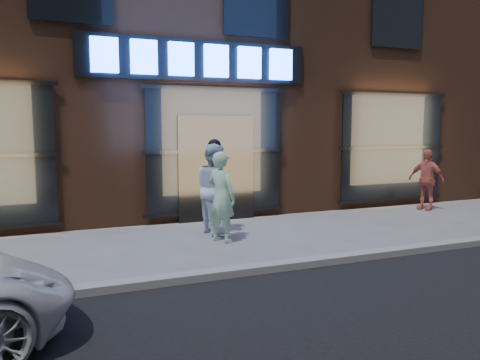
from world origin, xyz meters
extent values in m
plane|color=slate|center=(0.00, 0.00, 0.00)|extent=(90.00, 90.00, 0.00)
cube|color=gray|center=(0.00, 0.00, 0.06)|extent=(60.00, 0.25, 0.12)
cube|color=#54301E|center=(0.00, 8.00, 5.00)|extent=(30.00, 8.00, 10.00)
cube|color=black|center=(-0.40, 3.95, 3.60)|extent=(5.20, 0.06, 0.90)
cube|color=black|center=(0.00, 3.92, 1.20)|extent=(1.80, 0.10, 2.40)
cube|color=#FFBF72|center=(0.00, 3.98, 1.60)|extent=(3.00, 0.04, 2.60)
cube|color=black|center=(0.00, 3.94, 1.60)|extent=(3.20, 0.06, 2.80)
cube|color=#FFBF72|center=(5.00, 3.98, 1.60)|extent=(3.00, 0.04, 2.60)
cube|color=black|center=(5.00, 3.94, 1.60)|extent=(3.20, 0.06, 2.80)
cube|color=black|center=(1.00, 3.94, 5.00)|extent=(1.60, 0.06, 1.60)
cube|color=black|center=(5.00, 3.94, 5.00)|extent=(1.60, 0.06, 1.60)
cube|color=#2659FF|center=(-2.40, 3.88, 3.60)|extent=(0.55, 0.12, 0.70)
cube|color=#2659FF|center=(-1.60, 3.88, 3.60)|extent=(0.55, 0.12, 0.70)
cube|color=#2659FF|center=(-0.80, 3.88, 3.60)|extent=(0.55, 0.12, 0.70)
cube|color=#2659FF|center=(0.00, 3.88, 3.60)|extent=(0.55, 0.12, 0.70)
cube|color=#2659FF|center=(0.80, 3.88, 3.60)|extent=(0.55, 0.12, 0.70)
cube|color=#2659FF|center=(1.60, 3.88, 3.60)|extent=(0.55, 0.12, 0.70)
imported|color=#B8F2CB|center=(-0.57, 1.99, 0.85)|extent=(0.66, 0.74, 1.70)
imported|color=white|center=(-0.45, 2.73, 0.91)|extent=(0.80, 0.97, 1.83)
imported|color=#D46757|center=(5.51, 3.21, 0.79)|extent=(0.71, 1.00, 1.57)
camera|label=1|loc=(-3.48, -6.14, 2.16)|focal=35.00mm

